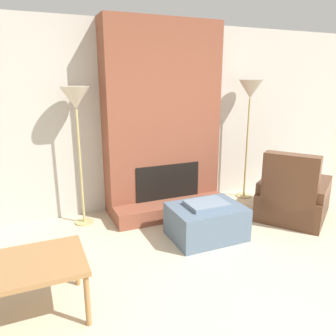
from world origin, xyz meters
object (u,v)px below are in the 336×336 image
at_px(armchair, 293,199).
at_px(side_table, 33,268).
at_px(floor_lamp_right, 250,95).
at_px(ottoman, 206,221).
at_px(floor_lamp_left, 76,104).

height_order(armchair, side_table, armchair).
relative_size(armchair, floor_lamp_right, 0.72).
xyz_separation_m(ottoman, armchair, (1.37, 0.04, 0.06)).
bearing_deg(floor_lamp_left, side_table, -111.58).
xyz_separation_m(ottoman, floor_lamp_right, (1.28, 0.99, 1.41)).
relative_size(side_table, floor_lamp_left, 0.45).
height_order(ottoman, floor_lamp_left, floor_lamp_left).
bearing_deg(side_table, floor_lamp_right, 27.01).
height_order(armchair, floor_lamp_left, floor_lamp_left).
bearing_deg(floor_lamp_right, armchair, -84.21).
distance_m(armchair, side_table, 3.37).
xyz_separation_m(ottoman, floor_lamp_left, (-1.28, 0.99, 1.34)).
bearing_deg(floor_lamp_left, armchair, -19.72).
relative_size(ottoman, floor_lamp_left, 0.48).
distance_m(ottoman, side_table, 2.04).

